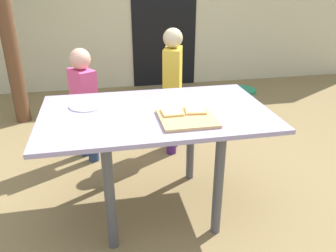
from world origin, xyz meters
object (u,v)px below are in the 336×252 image
at_px(garden_hose_coil, 242,90).
at_px(pizza_slice_far_left, 172,112).
at_px(cutting_board, 187,118).
at_px(child_right, 173,84).
at_px(dining_table, 156,126).
at_px(pizza_slice_far_right, 195,110).
at_px(child_left, 84,98).
at_px(plate_white_left, 87,106).

bearing_deg(garden_hose_coil, pizza_slice_far_left, -122.27).
bearing_deg(cutting_board, child_right, 82.69).
xyz_separation_m(dining_table, pizza_slice_far_right, (0.23, -0.10, 0.13)).
distance_m(pizza_slice_far_left, pizza_slice_far_right, 0.14).
xyz_separation_m(pizza_slice_far_left, garden_hose_coil, (1.52, 2.40, -0.74)).
distance_m(dining_table, child_left, 0.95).
relative_size(pizza_slice_far_left, garden_hose_coil, 0.33).
bearing_deg(pizza_slice_far_right, child_left, 127.23).
height_order(child_right, garden_hose_coil, child_right).
relative_size(pizza_slice_far_right, garden_hose_coil, 0.36).
height_order(pizza_slice_far_right, garden_hose_coil, pizza_slice_far_right).
relative_size(cutting_board, pizza_slice_far_left, 2.53).
distance_m(dining_table, plate_white_left, 0.47).
height_order(pizza_slice_far_right, plate_white_left, pizza_slice_far_right).
xyz_separation_m(dining_table, cutting_board, (0.16, -0.17, 0.11)).
bearing_deg(dining_table, child_right, 70.81).
relative_size(pizza_slice_far_right, plate_white_left, 0.61).
xyz_separation_m(cutting_board, plate_white_left, (-0.58, 0.34, -0.00)).
relative_size(pizza_slice_far_left, child_right, 0.11).
relative_size(plate_white_left, garden_hose_coil, 0.59).
xyz_separation_m(plate_white_left, child_left, (-0.05, 0.65, -0.17)).
bearing_deg(dining_table, plate_white_left, 157.85).
xyz_separation_m(plate_white_left, child_right, (0.71, 0.65, -0.10)).
bearing_deg(plate_white_left, cutting_board, -30.70).
xyz_separation_m(pizza_slice_far_right, child_left, (-0.70, 0.92, -0.19)).
bearing_deg(child_left, child_right, 0.36).
distance_m(plate_white_left, child_left, 0.67).
distance_m(pizza_slice_far_right, child_left, 1.17).
xyz_separation_m(cutting_board, pizza_slice_far_right, (0.07, 0.07, 0.02)).
height_order(pizza_slice_far_left, plate_white_left, pizza_slice_far_left).
height_order(plate_white_left, child_left, child_left).
bearing_deg(cutting_board, garden_hose_coil, 59.74).
bearing_deg(cutting_board, child_left, 122.35).
height_order(cutting_board, child_right, child_right).
bearing_deg(cutting_board, dining_table, 132.60).
height_order(pizza_slice_far_left, child_left, child_left).
height_order(plate_white_left, child_right, child_right).
bearing_deg(pizza_slice_far_left, pizza_slice_far_right, 1.75).
height_order(pizza_slice_far_right, child_left, child_left).
distance_m(cutting_board, pizza_slice_far_left, 0.10).
relative_size(cutting_board, pizza_slice_far_right, 2.32).
bearing_deg(pizza_slice_far_left, child_right, 77.65).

